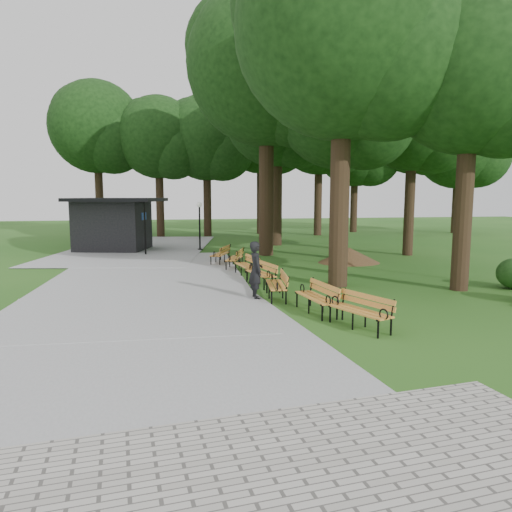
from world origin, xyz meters
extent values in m
plane|color=#235317|center=(0.00, 0.00, 0.00)|extent=(100.00, 100.00, 0.00)
cube|color=#949497|center=(-4.00, 3.00, 0.03)|extent=(12.00, 38.00, 0.06)
cube|color=#9E9991|center=(-1.50, -10.50, 0.00)|extent=(8.27, 3.82, 0.02)
imported|color=black|center=(-0.24, -1.20, 0.93)|extent=(0.49, 0.71, 1.86)
cylinder|color=black|center=(-1.13, 12.45, 1.33)|extent=(0.10, 0.10, 2.67)
sphere|color=white|center=(-1.13, 12.45, 2.76)|extent=(0.32, 0.32, 0.32)
cone|color=#47301C|center=(5.77, 5.87, 0.38)|extent=(2.58, 2.58, 0.76)
cylinder|color=black|center=(3.11, 0.36, 4.12)|extent=(0.70, 0.70, 8.24)
sphere|color=black|center=(3.11, 0.36, 9.01)|extent=(7.58, 7.58, 7.58)
cylinder|color=black|center=(5.77, 7.62, 3.64)|extent=(0.60, 0.60, 7.28)
sphere|color=black|center=(5.77, 7.62, 7.96)|extent=(6.60, 6.60, 6.60)
cylinder|color=black|center=(2.36, 9.58, 4.65)|extent=(0.80, 0.80, 9.30)
sphere|color=black|center=(2.36, 9.58, 10.17)|extent=(8.51, 8.51, 8.51)
cylinder|color=black|center=(7.05, -1.13, 3.42)|extent=(0.60, 0.60, 6.84)
sphere|color=black|center=(7.05, -1.13, 7.48)|extent=(5.64, 5.64, 5.64)
cylinder|color=black|center=(4.10, 14.58, 3.94)|extent=(0.76, 0.76, 7.89)
sphere|color=black|center=(4.10, 14.58, 8.63)|extent=(6.96, 6.96, 6.96)
cylinder|color=black|center=(10.11, 8.07, 3.46)|extent=(0.56, 0.56, 6.91)
sphere|color=black|center=(10.11, 8.07, 7.56)|extent=(5.92, 5.92, 5.92)
camera|label=1|loc=(-2.92, -15.46, 3.29)|focal=32.35mm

